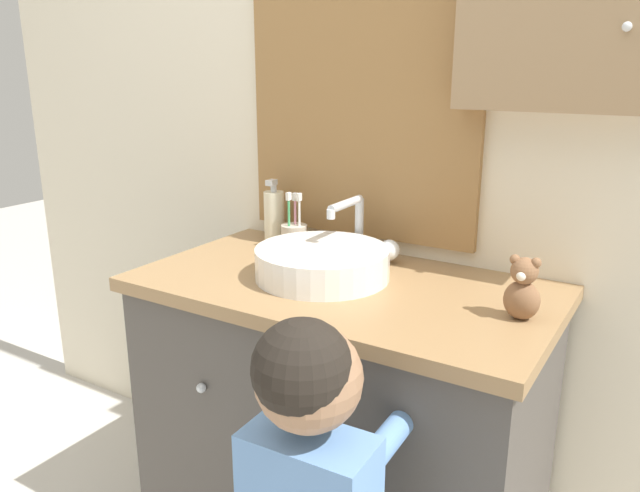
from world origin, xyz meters
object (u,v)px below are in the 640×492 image
Objects in this scene: toothbrush_holder at (294,235)px; soap_dispenser at (274,216)px; teddy_bear at (523,290)px; sink_basin at (324,261)px.

toothbrush_holder is 0.88× the size of soap_dispenser.
toothbrush_holder is 0.11m from soap_dispenser.
sink_basin is at bearing 178.93° from teddy_bear.
sink_basin is 0.26m from toothbrush_holder.
sink_basin is 0.36m from soap_dispenser.
soap_dispenser is 1.38× the size of teddy_bear.
soap_dispenser is 0.82m from teddy_bear.
teddy_bear is at bearing -14.11° from toothbrush_holder.
teddy_bear is (0.70, -0.18, 0.02)m from toothbrush_holder.
soap_dispenser is (-0.30, 0.20, 0.04)m from sink_basin.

